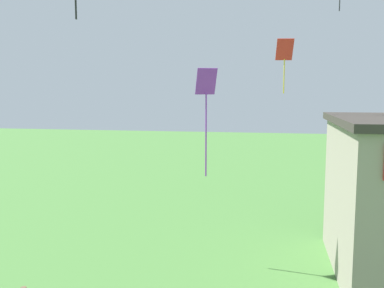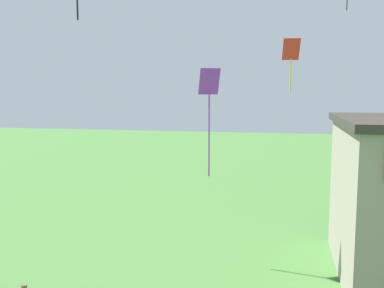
% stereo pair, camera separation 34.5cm
% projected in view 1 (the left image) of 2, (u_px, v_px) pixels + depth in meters
% --- Properties ---
extents(kite_purple_streamer, '(0.79, 0.64, 3.68)m').
position_uv_depth(kite_purple_streamer, '(206.00, 101.00, 14.44)').
color(kite_purple_streamer, purple).
extents(kite_red_diamond, '(0.83, 0.64, 2.45)m').
position_uv_depth(kite_red_diamond, '(285.00, 55.00, 19.48)').
color(kite_red_diamond, red).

